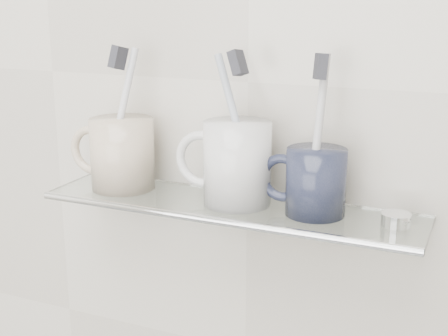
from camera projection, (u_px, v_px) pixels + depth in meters
The scene contains 18 objects.
wall_back at pixel (248, 82), 0.82m from camera, with size 2.50×2.50×0.00m, color beige.
shelf_glass at pixel (229, 206), 0.81m from camera, with size 0.50×0.12×0.01m, color silver.
shelf_rail at pixel (211, 220), 0.76m from camera, with size 0.01×0.01×0.50m, color silver.
bracket_left at pixel (113, 186), 0.93m from camera, with size 0.02×0.02×0.03m, color silver.
bracket_right at pixel (400, 226), 0.77m from camera, with size 0.02×0.02×0.03m, color silver.
mug_left at pixel (122, 154), 0.86m from camera, with size 0.09×0.09×0.10m, color beige.
mug_left_handle at pixel (92, 150), 0.88m from camera, with size 0.07×0.07×0.01m, color beige.
toothbrush_left at pixel (121, 117), 0.85m from camera, with size 0.01×0.01×0.19m, color silver.
bristles_left at pixel (118, 58), 0.83m from camera, with size 0.01×0.02×0.03m, color #292A30.
mug_center at pixel (237, 163), 0.79m from camera, with size 0.09×0.09×0.11m, color silver.
mug_center_handle at pixel (202, 159), 0.81m from camera, with size 0.08×0.08×0.01m, color silver.
toothbrush_center at pixel (237, 127), 0.78m from camera, with size 0.01×0.01×0.19m, color #8997AA.
bristles_center at pixel (238, 63), 0.76m from camera, with size 0.01×0.02×0.03m, color #292A30.
mug_right at pixel (316, 182), 0.76m from camera, with size 0.07×0.07×0.08m, color black.
mug_right_handle at pixel (282, 178), 0.77m from camera, with size 0.06×0.06×0.01m, color black.
toothbrush_right at pixel (318, 134), 0.74m from camera, with size 0.01×0.01×0.19m, color #BBB9B6.
bristles_right at pixel (321, 66), 0.72m from camera, with size 0.01×0.02×0.03m, color #292A30.
chrome_cap at pixel (396, 219), 0.73m from camera, with size 0.04×0.04×0.01m, color silver.
Camera 1 is at (0.30, 0.33, 1.36)m, focal length 50.00 mm.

